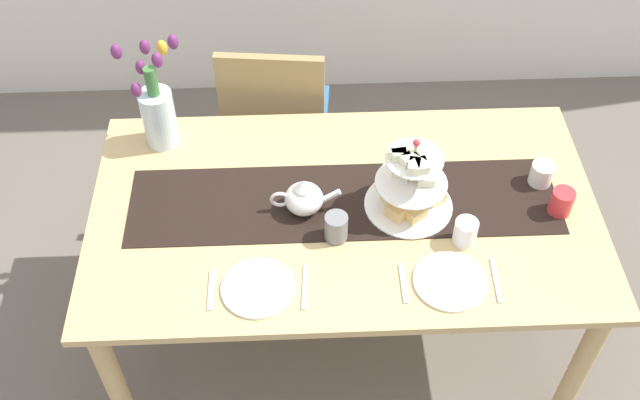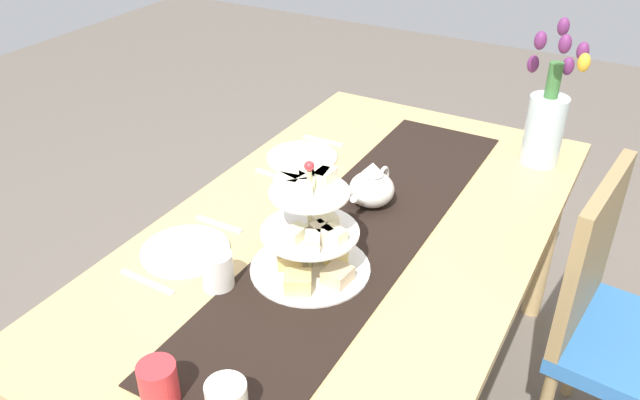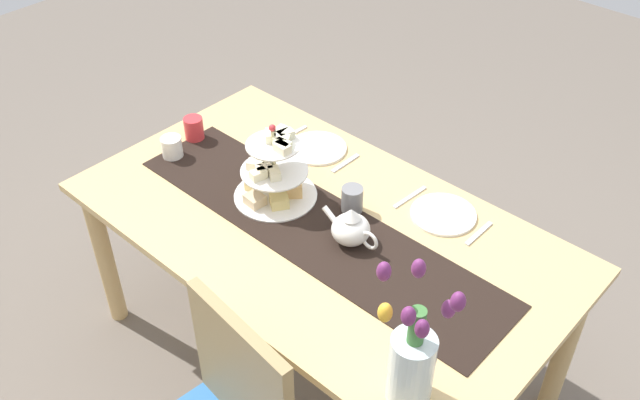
% 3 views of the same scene
% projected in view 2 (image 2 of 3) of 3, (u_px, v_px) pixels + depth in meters
% --- Properties ---
extents(dining_table, '(1.73, 0.98, 0.72)m').
position_uv_depth(dining_table, '(349.00, 255.00, 1.84)').
color(dining_table, tan).
rests_on(dining_table, ground_plane).
extents(chair_left, '(0.46, 0.46, 0.91)m').
position_uv_depth(chair_left, '(621.00, 322.00, 1.79)').
color(chair_left, '#9C8254').
rests_on(chair_left, ground_plane).
extents(table_runner, '(1.46, 0.35, 0.00)m').
position_uv_depth(table_runner, '(359.00, 231.00, 1.78)').
color(table_runner, black).
rests_on(table_runner, dining_table).
extents(tiered_cake_stand, '(0.30, 0.30, 0.30)m').
position_uv_depth(tiered_cake_stand, '(310.00, 238.00, 1.58)').
color(tiered_cake_stand, beige).
rests_on(tiered_cake_stand, table_runner).
extents(teapot, '(0.24, 0.13, 0.14)m').
position_uv_depth(teapot, '(372.00, 187.00, 1.87)').
color(teapot, white).
rests_on(teapot, table_runner).
extents(tulip_vase, '(0.22, 0.19, 0.45)m').
position_uv_depth(tulip_vase, '(547.00, 118.00, 2.05)').
color(tulip_vase, silver).
rests_on(tulip_vase, dining_table).
extents(dinner_plate_left, '(0.23, 0.23, 0.01)m').
position_uv_depth(dinner_plate_left, '(302.00, 157.00, 2.14)').
color(dinner_plate_left, white).
rests_on(dinner_plate_left, dining_table).
extents(fork_left, '(0.02, 0.15, 0.01)m').
position_uv_depth(fork_left, '(323.00, 141.00, 2.25)').
color(fork_left, silver).
rests_on(fork_left, dining_table).
extents(knife_left, '(0.03, 0.17, 0.01)m').
position_uv_depth(knife_left, '(278.00, 177.00, 2.04)').
color(knife_left, silver).
rests_on(knife_left, dining_table).
extents(dinner_plate_right, '(0.23, 0.23, 0.01)m').
position_uv_depth(dinner_plate_right, '(185.00, 251.00, 1.70)').
color(dinner_plate_right, white).
rests_on(dinner_plate_right, dining_table).
extents(fork_right, '(0.02, 0.15, 0.01)m').
position_uv_depth(fork_right, '(219.00, 224.00, 1.81)').
color(fork_right, silver).
rests_on(fork_right, dining_table).
extents(knife_right, '(0.02, 0.17, 0.01)m').
position_uv_depth(knife_right, '(147.00, 282.00, 1.59)').
color(knife_right, silver).
rests_on(knife_right, dining_table).
extents(mug_grey, '(0.08, 0.08, 0.09)m').
position_uv_depth(mug_grey, '(316.00, 195.00, 1.85)').
color(mug_grey, slate).
rests_on(mug_grey, table_runner).
extents(mug_white_text, '(0.08, 0.08, 0.09)m').
position_uv_depth(mug_white_text, '(218.00, 270.00, 1.56)').
color(mug_white_text, white).
rests_on(mug_white_text, dining_table).
extents(mug_orange, '(0.08, 0.08, 0.09)m').
position_uv_depth(mug_orange, '(159.00, 384.00, 1.25)').
color(mug_orange, red).
rests_on(mug_orange, dining_table).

